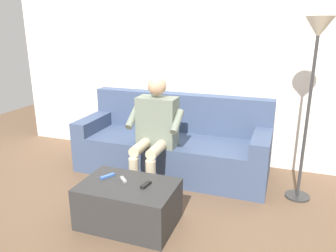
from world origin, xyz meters
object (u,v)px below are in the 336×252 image
(couch, at_px, (173,146))
(remote_black, at_px, (146,185))
(remote_blue, at_px, (108,176))
(floor_lamp, at_px, (316,52))
(remote_gray, at_px, (123,180))
(person_solo_seated, at_px, (155,127))
(coffee_table, at_px, (129,204))

(couch, height_order, remote_black, couch)
(couch, relative_size, remote_blue, 16.08)
(remote_blue, xyz_separation_m, floor_lamp, (-1.64, -0.92, 1.06))
(remote_gray, height_order, remote_blue, same)
(remote_gray, relative_size, remote_blue, 0.82)
(couch, distance_m, floor_lamp, 1.82)
(person_solo_seated, xyz_separation_m, floor_lamp, (-1.47, -0.22, 0.79))
(coffee_table, height_order, person_solo_seated, person_solo_seated)
(coffee_table, bearing_deg, couch, -90.00)
(remote_blue, bearing_deg, person_solo_seated, 15.17)
(coffee_table, relative_size, person_solo_seated, 0.70)
(coffee_table, height_order, remote_black, remote_black)
(remote_black, bearing_deg, remote_gray, 91.59)
(remote_gray, xyz_separation_m, remote_blue, (0.17, -0.02, -0.00))
(couch, height_order, floor_lamp, floor_lamp)
(remote_black, relative_size, remote_blue, 0.89)
(coffee_table, relative_size, floor_lamp, 0.47)
(couch, relative_size, remote_gray, 19.53)
(person_solo_seated, relative_size, floor_lamp, 0.67)
(remote_blue, relative_size, floor_lamp, 0.08)
(coffee_table, xyz_separation_m, remote_blue, (0.23, -0.07, 0.20))
(couch, bearing_deg, remote_black, 97.70)
(person_solo_seated, distance_m, remote_blue, 0.78)
(remote_blue, distance_m, floor_lamp, 2.16)
(remote_black, bearing_deg, couch, 16.09)
(floor_lamp, bearing_deg, remote_gray, 32.50)
(remote_gray, distance_m, floor_lamp, 2.04)
(remote_black, distance_m, remote_gray, 0.23)
(remote_black, distance_m, remote_blue, 0.39)
(person_solo_seated, relative_size, remote_black, 9.56)
(couch, relative_size, floor_lamp, 1.26)
(floor_lamp, bearing_deg, person_solo_seated, 8.35)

